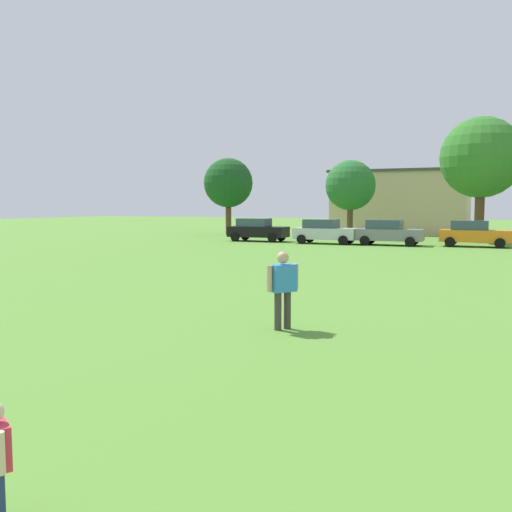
# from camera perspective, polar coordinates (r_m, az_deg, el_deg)

# --- Properties ---
(ground_plane) EXTENTS (160.00, 160.00, 0.00)m
(ground_plane) POSITION_cam_1_polar(r_m,az_deg,el_deg) (29.27, 12.02, -0.25)
(ground_plane) COLOR #568C33
(adult_bystander) EXTENTS (0.57, 0.69, 1.70)m
(adult_bystander) POSITION_cam_1_polar(r_m,az_deg,el_deg) (12.37, 2.68, -2.75)
(adult_bystander) COLOR #3F3833
(adult_bystander) RESTS_ON ground
(parked_car_black_0) EXTENTS (4.30, 2.02, 1.68)m
(parked_car_black_0) POSITION_cam_1_polar(r_m,az_deg,el_deg) (42.05, 0.12, 2.65)
(parked_car_black_0) COLOR black
(parked_car_black_0) RESTS_ON ground
(parked_car_silver_1) EXTENTS (4.30, 2.02, 1.68)m
(parked_car_silver_1) POSITION_cam_1_polar(r_m,az_deg,el_deg) (39.74, 6.86, 2.46)
(parked_car_silver_1) COLOR silver
(parked_car_silver_1) RESTS_ON ground
(parked_car_gray_2) EXTENTS (4.30, 2.02, 1.68)m
(parked_car_gray_2) POSITION_cam_1_polar(r_m,az_deg,el_deg) (38.95, 13.06, 2.31)
(parked_car_gray_2) COLOR slate
(parked_car_gray_2) RESTS_ON ground
(parked_car_orange_3) EXTENTS (4.30, 2.02, 1.68)m
(parked_car_orange_3) POSITION_cam_1_polar(r_m,az_deg,el_deg) (39.12, 20.90, 2.12)
(parked_car_orange_3) COLOR orange
(parked_car_orange_3) RESTS_ON ground
(tree_far_left) EXTENTS (4.35, 4.35, 6.78)m
(tree_far_left) POSITION_cam_1_polar(r_m,az_deg,el_deg) (51.12, -2.78, 7.26)
(tree_far_left) COLOR brown
(tree_far_left) RESTS_ON ground
(tree_left) EXTENTS (4.00, 4.00, 6.23)m
(tree_left) POSITION_cam_1_polar(r_m,az_deg,el_deg) (46.72, 9.39, 6.94)
(tree_left) COLOR brown
(tree_left) RESTS_ON ground
(tree_center_left) EXTENTS (5.65, 5.65, 8.81)m
(tree_center_left) POSITION_cam_1_polar(r_m,az_deg,el_deg) (43.50, 21.54, 9.08)
(tree_center_left) COLOR brown
(tree_center_left) RESTS_ON ground
(house_left) EXTENTS (12.25, 8.75, 5.82)m
(house_left) POSITION_cam_1_polar(r_m,az_deg,el_deg) (55.70, 14.36, 5.23)
(house_left) COLOR beige
(house_left) RESTS_ON ground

